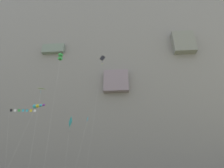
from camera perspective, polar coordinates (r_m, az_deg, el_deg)
The scene contains 8 objects.
cliff_face at distance 80.42m, azimuth 1.68°, elevation 4.32°, with size 180.00×23.50×83.77m.
kite_box_far_right at distance 45.64m, azimuth -16.30°, elevation 8.36°, with size 2.17×4.16×27.37m.
kite_diamond_high_left at distance 46.51m, azimuth -3.24°, elevation 7.53°, with size 2.64×5.47×29.11m.
kite_diamond_low_center at distance 38.93m, azimuth -13.29°, elevation -11.96°, with size 1.52×4.19×11.92m.
kite_banner_near_cliff at distance 44.78m, azimuth -26.89°, elevation -7.95°, with size 6.06×2.30×13.88m.
kite_delta_high_center at distance 39.86m, azimuth -22.04°, elevation -2.43°, with size 2.60×2.96×16.75m.
kite_diamond_low_right at distance 42.96m, azimuth -8.14°, elevation -12.10°, with size 1.48×5.21×13.10m.
kite_windsock_upper_left at distance 37.53m, azimuth -22.95°, elevation -6.56°, with size 4.05×3.61×13.25m.
Camera 1 is at (2.80, -4.28, 1.73)m, focal length 28.36 mm.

